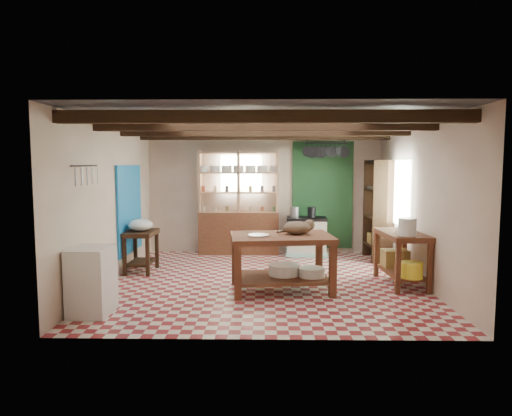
{
  "coord_description": "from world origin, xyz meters",
  "views": [
    {
      "loc": [
        -0.01,
        -7.35,
        1.93
      ],
      "look_at": [
        -0.15,
        0.3,
        1.18
      ],
      "focal_mm": 32.0,
      "sensor_mm": 36.0,
      "label": 1
    }
  ],
  "objects_px": {
    "work_table": "(281,263)",
    "prep_table": "(141,251)",
    "cat": "(297,228)",
    "stove": "(306,236)",
    "white_cabinet": "(92,281)",
    "right_counter": "(401,258)"
  },
  "relations": [
    {
      "from": "work_table",
      "to": "prep_table",
      "type": "distance_m",
      "value": 2.71
    },
    {
      "from": "cat",
      "to": "work_table",
      "type": "bearing_deg",
      "value": -178.69
    },
    {
      "from": "work_table",
      "to": "cat",
      "type": "xyz_separation_m",
      "value": [
        0.24,
        0.08,
        0.53
      ]
    },
    {
      "from": "work_table",
      "to": "cat",
      "type": "bearing_deg",
      "value": 11.31
    },
    {
      "from": "prep_table",
      "to": "right_counter",
      "type": "distance_m",
      "value": 4.45
    },
    {
      "from": "white_cabinet",
      "to": "stove",
      "type": "bearing_deg",
      "value": 52.21
    },
    {
      "from": "cat",
      "to": "stove",
      "type": "bearing_deg",
      "value": 65.19
    },
    {
      "from": "white_cabinet",
      "to": "cat",
      "type": "height_order",
      "value": "cat"
    },
    {
      "from": "white_cabinet",
      "to": "right_counter",
      "type": "relative_size",
      "value": 0.73
    },
    {
      "from": "work_table",
      "to": "prep_table",
      "type": "xyz_separation_m",
      "value": [
        -2.45,
        1.16,
        -0.06
      ]
    },
    {
      "from": "stove",
      "to": "white_cabinet",
      "type": "distance_m",
      "value": 4.92
    },
    {
      "from": "right_counter",
      "to": "cat",
      "type": "bearing_deg",
      "value": -173.04
    },
    {
      "from": "stove",
      "to": "white_cabinet",
      "type": "height_order",
      "value": "white_cabinet"
    },
    {
      "from": "right_counter",
      "to": "cat",
      "type": "distance_m",
      "value": 1.79
    },
    {
      "from": "stove",
      "to": "white_cabinet",
      "type": "relative_size",
      "value": 0.95
    },
    {
      "from": "work_table",
      "to": "stove",
      "type": "xyz_separation_m",
      "value": [
        0.63,
        2.69,
        -0.02
      ]
    },
    {
      "from": "prep_table",
      "to": "white_cabinet",
      "type": "bearing_deg",
      "value": -89.42
    },
    {
      "from": "prep_table",
      "to": "white_cabinet",
      "type": "height_order",
      "value": "white_cabinet"
    },
    {
      "from": "right_counter",
      "to": "cat",
      "type": "xyz_separation_m",
      "value": [
        -1.68,
        -0.29,
        0.53
      ]
    },
    {
      "from": "prep_table",
      "to": "cat",
      "type": "relative_size",
      "value": 1.68
    },
    {
      "from": "cat",
      "to": "white_cabinet",
      "type": "bearing_deg",
      "value": -172.3
    },
    {
      "from": "white_cabinet",
      "to": "right_counter",
      "type": "bearing_deg",
      "value": 20.15
    }
  ]
}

